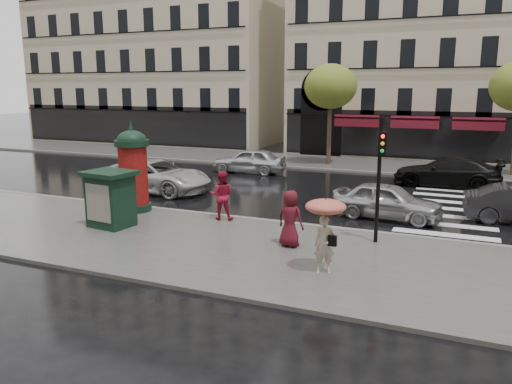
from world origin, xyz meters
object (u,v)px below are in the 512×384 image
at_px(woman_umbrella, 325,223).
at_px(newsstand, 111,198).
at_px(car_black, 447,172).
at_px(car_far_silver, 249,161).
at_px(car_silver, 387,201).
at_px(woman_red, 222,195).
at_px(traffic_light, 380,168).
at_px(car_white, 155,176).
at_px(man_burgundy, 290,219).
at_px(morris_column, 133,168).

bearing_deg(woman_umbrella, newsstand, 169.86).
relative_size(car_black, car_far_silver, 1.20).
distance_m(newsstand, car_silver, 10.61).
relative_size(woman_red, car_silver, 0.44).
bearing_deg(traffic_light, newsstand, -169.13).
bearing_deg(car_black, car_white, -61.25).
relative_size(traffic_light, car_white, 0.71).
bearing_deg(car_black, newsstand, -38.61).
relative_size(woman_umbrella, woman_red, 1.12).
distance_m(man_burgundy, car_far_silver, 14.89).
height_order(woman_umbrella, traffic_light, traffic_light).
xyz_separation_m(woman_umbrella, traffic_light, (0.85, 3.29, 1.09)).
height_order(woman_umbrella, car_black, woman_umbrella).
relative_size(newsstand, car_silver, 0.48).
height_order(woman_red, traffic_light, traffic_light).
bearing_deg(woman_red, man_burgundy, 131.95).
distance_m(woman_red, traffic_light, 6.23).
relative_size(newsstand, car_far_silver, 0.46).
height_order(woman_red, car_black, woman_red).
relative_size(car_silver, car_white, 0.74).
relative_size(man_burgundy, car_silver, 0.43).
bearing_deg(man_burgundy, woman_umbrella, 143.80).
relative_size(woman_umbrella, car_far_silver, 0.48).
bearing_deg(car_black, morris_column, -45.73).
bearing_deg(newsstand, traffic_light, 10.87).
bearing_deg(man_burgundy, morris_column, -2.64).
xyz_separation_m(woman_umbrella, man_burgundy, (-1.64, 1.84, -0.49)).
bearing_deg(woman_umbrella, car_black, 80.66).
bearing_deg(woman_umbrella, car_silver, 85.01).
bearing_deg(morris_column, man_burgundy, -14.83).
xyz_separation_m(woman_umbrella, newsstand, (-8.43, 1.51, -0.35)).
distance_m(woman_umbrella, man_burgundy, 2.51).
xyz_separation_m(newsstand, car_white, (-2.42, 6.28, -0.37)).
distance_m(woman_red, car_black, 13.42).
height_order(man_burgundy, morris_column, morris_column).
height_order(woman_umbrella, newsstand, woman_umbrella).
bearing_deg(woman_red, newsstand, 19.89).
distance_m(woman_red, newsstand, 4.09).
bearing_deg(woman_umbrella, morris_column, 157.25).
distance_m(car_silver, car_far_silver, 12.28).
height_order(newsstand, car_white, newsstand).
distance_m(woman_umbrella, car_silver, 7.11).
xyz_separation_m(morris_column, car_far_silver, (0.28, 11.05, -1.15)).
bearing_deg(car_far_silver, woman_umbrella, 24.85).
xyz_separation_m(morris_column, car_white, (-1.72, 3.97, -1.11)).
relative_size(woman_red, car_far_silver, 0.42).
bearing_deg(traffic_light, car_black, 82.11).
height_order(morris_column, car_white, morris_column).
relative_size(man_burgundy, car_white, 0.31).
xyz_separation_m(woman_umbrella, car_silver, (0.61, 7.04, -0.79)).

